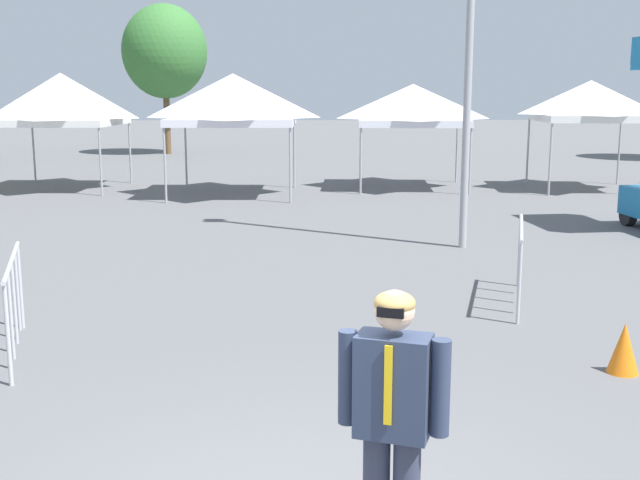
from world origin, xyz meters
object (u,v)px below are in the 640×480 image
(canopy_tent_behind_right, at_px, (61,99))
(crowd_barrier_near_person, at_px, (13,288))
(tree_behind_tents_left, at_px, (165,52))
(canopy_tent_behind_center, at_px, (233,99))
(crowd_barrier_by_lift, at_px, (520,249))
(traffic_cone_lot_center, at_px, (624,348))
(canopy_tent_center, at_px, (590,101))
(canopy_tent_right_of_center, at_px, (413,105))
(person_foreground, at_px, (393,416))

(canopy_tent_behind_right, xyz_separation_m, crowd_barrier_near_person, (3.66, -14.78, -1.84))
(tree_behind_tents_left, bearing_deg, crowd_barrier_near_person, -84.38)
(canopy_tent_behind_center, relative_size, crowd_barrier_by_lift, 1.69)
(canopy_tent_behind_right, bearing_deg, canopy_tent_behind_center, -16.31)
(crowd_barrier_near_person, bearing_deg, traffic_cone_lot_center, -6.90)
(canopy_tent_center, distance_m, crowd_barrier_by_lift, 13.49)
(canopy_tent_behind_right, relative_size, canopy_tent_center, 1.07)
(crowd_barrier_by_lift, bearing_deg, tree_behind_tents_left, 109.06)
(canopy_tent_right_of_center, distance_m, crowd_barrier_by_lift, 12.92)
(canopy_tent_right_of_center, relative_size, canopy_tent_center, 1.09)
(canopy_tent_behind_right, height_order, traffic_cone_lot_center, canopy_tent_behind_right)
(person_foreground, bearing_deg, crowd_barrier_by_lift, 68.00)
(tree_behind_tents_left, relative_size, crowd_barrier_near_person, 3.22)
(canopy_tent_behind_center, distance_m, crowd_barrier_near_person, 13.51)
(tree_behind_tents_left, bearing_deg, canopy_tent_right_of_center, -54.11)
(canopy_tent_behind_center, xyz_separation_m, canopy_tent_center, (10.09, 0.86, -0.06))
(canopy_tent_center, relative_size, traffic_cone_lot_center, 5.83)
(person_foreground, xyz_separation_m, traffic_cone_lot_center, (2.81, 3.41, -0.77))
(crowd_barrier_by_lift, relative_size, traffic_cone_lot_center, 3.80)
(crowd_barrier_near_person, bearing_deg, canopy_tent_right_of_center, 66.26)
(crowd_barrier_by_lift, distance_m, crowd_barrier_near_person, 6.40)
(traffic_cone_lot_center, bearing_deg, crowd_barrier_by_lift, 97.17)
(canopy_tent_behind_center, xyz_separation_m, crowd_barrier_by_lift, (4.73, -11.39, -1.85))
(canopy_tent_behind_center, height_order, crowd_barrier_near_person, canopy_tent_behind_center)
(canopy_tent_behind_right, relative_size, tree_behind_tents_left, 0.51)
(canopy_tent_behind_right, xyz_separation_m, tree_behind_tents_left, (0.96, 12.62, 1.90))
(canopy_tent_center, relative_size, person_foreground, 1.75)
(person_foreground, bearing_deg, traffic_cone_lot_center, 50.53)
(canopy_tent_center, height_order, tree_behind_tents_left, tree_behind_tents_left)
(canopy_tent_center, bearing_deg, canopy_tent_right_of_center, 173.60)
(crowd_barrier_by_lift, relative_size, crowd_barrier_near_person, 1.00)
(canopy_tent_behind_right, distance_m, canopy_tent_right_of_center, 10.14)
(canopy_tent_behind_right, height_order, crowd_barrier_by_lift, canopy_tent_behind_right)
(canopy_tent_center, relative_size, crowd_barrier_by_lift, 1.53)
(canopy_tent_right_of_center, height_order, traffic_cone_lot_center, canopy_tent_right_of_center)
(canopy_tent_behind_right, distance_m, canopy_tent_behind_center, 5.25)
(canopy_tent_right_of_center, bearing_deg, crowd_barrier_near_person, -113.74)
(crowd_barrier_by_lift, xyz_separation_m, crowd_barrier_near_person, (-6.11, -1.92, 0.00))
(tree_behind_tents_left, distance_m, crowd_barrier_by_lift, 27.22)
(canopy_tent_behind_right, bearing_deg, canopy_tent_right_of_center, -0.33)
(crowd_barrier_near_person, xyz_separation_m, traffic_cone_lot_center, (6.45, -0.78, -0.49))
(traffic_cone_lot_center, bearing_deg, canopy_tent_behind_center, 109.78)
(canopy_tent_behind_center, bearing_deg, canopy_tent_right_of_center, 15.53)
(canopy_tent_right_of_center, relative_size, tree_behind_tents_left, 0.52)
(canopy_tent_behind_right, distance_m, traffic_cone_lot_center, 18.70)
(crowd_barrier_near_person, bearing_deg, person_foreground, -49.03)
(canopy_tent_right_of_center, relative_size, crowd_barrier_near_person, 1.66)
(person_foreground, height_order, tree_behind_tents_left, tree_behind_tents_left)
(canopy_tent_behind_right, distance_m, tree_behind_tents_left, 12.80)
(canopy_tent_behind_right, xyz_separation_m, canopy_tent_right_of_center, (10.13, -0.06, -0.17))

